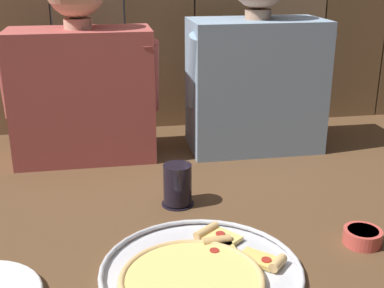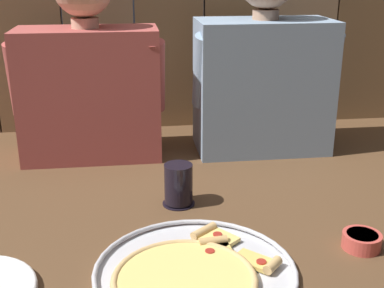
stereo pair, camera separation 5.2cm
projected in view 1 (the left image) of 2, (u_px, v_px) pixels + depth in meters
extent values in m
plane|color=brown|center=(205.00, 233.00, 1.16)|extent=(3.20, 3.20, 0.00)
cylinder|color=silver|center=(201.00, 273.00, 1.00)|extent=(0.40, 0.40, 0.01)
torus|color=silver|center=(201.00, 269.00, 1.00)|extent=(0.40, 0.40, 0.01)
cylinder|color=#B23823|center=(192.00, 281.00, 0.97)|extent=(0.27, 0.27, 0.00)
cylinder|color=#F4D170|center=(192.00, 279.00, 0.97)|extent=(0.26, 0.26, 0.01)
torus|color=tan|center=(192.00, 279.00, 0.97)|extent=(0.28, 0.28, 0.01)
cube|color=#EFC660|center=(259.00, 259.00, 1.04)|extent=(0.09, 0.09, 0.01)
cylinder|color=tan|center=(278.00, 263.00, 1.01)|extent=(0.05, 0.05, 0.02)
cylinder|color=#A3281E|center=(266.00, 260.00, 1.02)|extent=(0.02, 0.02, 0.00)
cube|color=#EFC660|center=(223.00, 253.00, 1.06)|extent=(0.07, 0.09, 0.01)
cylinder|color=tan|center=(217.00, 241.00, 1.09)|extent=(0.06, 0.03, 0.02)
cylinder|color=#A3281E|center=(216.00, 250.00, 1.06)|extent=(0.02, 0.02, 0.00)
cube|color=#F4D170|center=(221.00, 239.00, 1.11)|extent=(0.10, 0.10, 0.01)
cylinder|color=tan|center=(208.00, 231.00, 1.13)|extent=(0.07, 0.06, 0.02)
cylinder|color=#A3281E|center=(220.00, 234.00, 1.12)|extent=(0.02, 0.02, 0.00)
cylinder|color=#A3281E|center=(218.00, 240.00, 1.10)|extent=(0.02, 0.02, 0.00)
cylinder|color=black|center=(178.00, 203.00, 1.29)|extent=(0.08, 0.08, 0.01)
cylinder|color=black|center=(178.00, 184.00, 1.27)|extent=(0.07, 0.07, 0.10)
cylinder|color=#CC4C42|center=(362.00, 237.00, 1.11)|extent=(0.08, 0.08, 0.03)
cylinder|color=#B23823|center=(363.00, 233.00, 1.11)|extent=(0.07, 0.07, 0.02)
cube|color=#AD4C47|center=(83.00, 95.00, 1.54)|extent=(0.42, 0.20, 0.40)
cylinder|color=#DBAD8E|center=(78.00, 23.00, 1.47)|extent=(0.08, 0.08, 0.03)
cylinder|color=#AD4C47|center=(14.00, 81.00, 1.45)|extent=(0.08, 0.12, 0.23)
cylinder|color=#AD4C47|center=(146.00, 77.00, 1.51)|extent=(0.08, 0.12, 0.23)
cube|color=#849EB7|center=(255.00, 86.00, 1.63)|extent=(0.41, 0.23, 0.41)
cylinder|color=tan|center=(258.00, 14.00, 1.55)|extent=(0.08, 0.08, 0.03)
cylinder|color=#849EB7|center=(200.00, 71.00, 1.54)|extent=(0.08, 0.14, 0.24)
cylinder|color=#849EB7|center=(317.00, 67.00, 1.60)|extent=(0.08, 0.14, 0.24)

